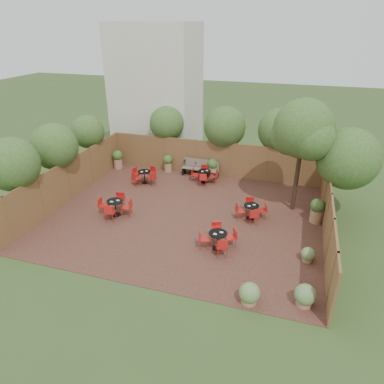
% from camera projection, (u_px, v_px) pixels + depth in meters
% --- Properties ---
extents(ground, '(80.00, 80.00, 0.00)m').
position_uv_depth(ground, '(185.00, 216.00, 16.07)').
color(ground, '#354F23').
rests_on(ground, ground).
extents(courtyard_paving, '(12.00, 10.00, 0.02)m').
position_uv_depth(courtyard_paving, '(185.00, 216.00, 16.06)').
color(courtyard_paving, '#321B14').
rests_on(courtyard_paving, ground).
extents(fence_back, '(12.00, 0.08, 2.00)m').
position_uv_depth(fence_back, '(213.00, 158.00, 19.92)').
color(fence_back, brown).
rests_on(fence_back, ground).
extents(fence_left, '(0.08, 10.00, 2.00)m').
position_uv_depth(fence_left, '(69.00, 180.00, 17.23)').
color(fence_left, brown).
rests_on(fence_left, ground).
extents(fence_right, '(0.08, 10.00, 2.00)m').
position_uv_depth(fence_right, '(328.00, 216.00, 14.03)').
color(fence_right, brown).
rests_on(fence_right, ground).
extents(neighbour_building, '(5.00, 4.00, 8.00)m').
position_uv_depth(neighbour_building, '(157.00, 91.00, 22.39)').
color(neighbour_building, beige).
rests_on(neighbour_building, ground).
extents(overhang_foliage, '(15.74, 10.62, 2.63)m').
position_uv_depth(overhang_foliage, '(193.00, 141.00, 17.36)').
color(overhang_foliage, '#30541B').
rests_on(overhang_foliage, ground).
extents(courtyard_tree, '(2.73, 2.63, 5.16)m').
position_uv_depth(courtyard_tree, '(303.00, 132.00, 15.00)').
color(courtyard_tree, black).
rests_on(courtyard_tree, courtyard_paving).
extents(park_bench_left, '(1.58, 0.56, 0.96)m').
position_uv_depth(park_bench_left, '(196.00, 167.00, 20.05)').
color(park_bench_left, brown).
rests_on(park_bench_left, courtyard_paving).
extents(park_bench_right, '(1.47, 0.59, 0.89)m').
position_uv_depth(park_bench_right, '(206.00, 169.00, 19.90)').
color(park_bench_right, brown).
rests_on(park_bench_right, courtyard_paving).
extents(bistro_tables, '(7.54, 7.32, 0.84)m').
position_uv_depth(bistro_tables, '(181.00, 199.00, 16.62)').
color(bistro_tables, black).
rests_on(bistro_tables, courtyard_paving).
extents(planters, '(11.91, 4.14, 1.13)m').
position_uv_depth(planters, '(198.00, 173.00, 18.99)').
color(planters, '#976D4B').
rests_on(planters, courtyard_paving).
extents(low_shrubs, '(2.32, 3.37, 0.73)m').
position_uv_depth(low_shrubs, '(284.00, 286.00, 11.27)').
color(low_shrubs, '#976D4B').
rests_on(low_shrubs, courtyard_paving).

